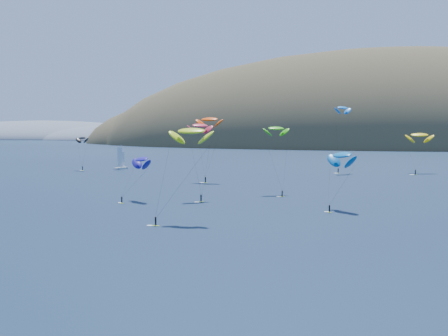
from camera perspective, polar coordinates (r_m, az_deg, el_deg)
name	(u,v)px	position (r m, az deg, el deg)	size (l,w,h in m)	color
ground	(139,305)	(67.84, -7.81, -12.31)	(2800.00, 2800.00, 0.00)	black
island	(410,156)	(623.03, 16.64, 1.01)	(730.00, 300.00, 210.00)	#3D3526
headland	(60,141)	(937.20, -14.79, 2.41)	(460.00, 250.00, 60.00)	slate
sailboat	(121,167)	(273.58, -9.41, 0.08)	(8.93, 7.80, 10.70)	silver
kitesurfer_1	(209,119)	(210.12, -1.34, 4.46)	(9.61, 8.13, 23.57)	#CDFF1C
kitesurfer_2	(191,131)	(122.62, -3.02, 3.39)	(9.68, 10.05, 20.21)	#CDFF1C
kitesurfer_3	(276,129)	(174.54, 4.78, 3.62)	(7.91, 12.24, 20.12)	#CDFF1C
kitesurfer_4	(343,108)	(254.21, 10.80, 5.42)	(8.31, 9.20, 28.38)	#CDFF1C
kitesurfer_5	(342,155)	(142.62, 10.75, 1.18)	(9.27, 11.88, 14.90)	#CDFF1C
kitesurfer_9	(200,126)	(159.47, -2.21, 3.87)	(7.08, 10.11, 20.84)	#CDFF1C
kitesurfer_10	(142,159)	(158.15, -7.55, 0.80)	(8.68, 11.92, 12.75)	#CDFF1C
kitesurfer_11	(420,135)	(261.04, 17.44, 2.90)	(11.16, 15.26, 18.11)	#CDFF1C
kitesurfer_12	(82,138)	(271.03, -12.84, 2.68)	(7.78, 6.74, 15.60)	#CDFF1C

